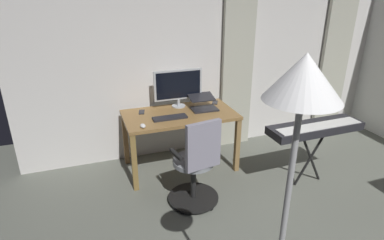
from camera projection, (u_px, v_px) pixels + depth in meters
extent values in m
cube|color=silver|center=(215.00, 55.00, 4.43)|extent=(5.29, 0.10, 2.66)
cube|color=#B6B6A4|center=(335.00, 58.00, 5.00)|extent=(0.48, 0.06, 2.34)
cube|color=#B6B6A4|center=(237.00, 67.00, 4.49)|extent=(0.46, 0.06, 2.34)
cube|color=olive|center=(180.00, 115.00, 4.00)|extent=(1.38, 0.74, 0.04)
cube|color=olive|center=(237.00, 145.00, 4.06)|extent=(0.06, 0.06, 0.71)
cube|color=olive|center=(134.00, 163.00, 3.66)|extent=(0.06, 0.06, 0.71)
cube|color=olive|center=(216.00, 126.00, 4.63)|extent=(0.06, 0.06, 0.71)
cube|color=olive|center=(126.00, 139.00, 4.23)|extent=(0.06, 0.06, 0.71)
cylinder|color=black|center=(193.00, 197.00, 3.59)|extent=(0.56, 0.56, 0.02)
sphere|color=black|center=(213.00, 192.00, 3.71)|extent=(0.05, 0.05, 0.05)
sphere|color=black|center=(189.00, 185.00, 3.83)|extent=(0.05, 0.05, 0.05)
sphere|color=black|center=(171.00, 197.00, 3.62)|extent=(0.05, 0.05, 0.05)
sphere|color=black|center=(183.00, 212.00, 3.38)|extent=(0.05, 0.05, 0.05)
sphere|color=black|center=(211.00, 208.00, 3.43)|extent=(0.05, 0.05, 0.05)
cylinder|color=black|center=(193.00, 181.00, 3.51)|extent=(0.06, 0.06, 0.43)
cylinder|color=gray|center=(193.00, 161.00, 3.41)|extent=(0.51, 0.51, 0.05)
cube|color=gray|center=(203.00, 146.00, 3.15)|extent=(0.38, 0.11, 0.50)
cube|color=black|center=(176.00, 154.00, 3.27)|extent=(0.08, 0.24, 0.03)
cube|color=black|center=(210.00, 146.00, 3.45)|extent=(0.08, 0.24, 0.03)
cylinder|color=#B7BCC1|center=(179.00, 106.00, 4.23)|extent=(0.18, 0.18, 0.01)
cylinder|color=#B7BCC1|center=(179.00, 102.00, 4.21)|extent=(0.04, 0.04, 0.09)
cube|color=#B7BCC1|center=(178.00, 85.00, 4.12)|extent=(0.63, 0.03, 0.39)
cube|color=black|center=(179.00, 85.00, 4.11)|extent=(0.58, 0.01, 0.34)
cube|color=#232328|center=(170.00, 118.00, 3.83)|extent=(0.41, 0.13, 0.02)
cube|color=#232328|center=(204.00, 109.00, 4.11)|extent=(0.33, 0.24, 0.02)
cube|color=#232328|center=(201.00, 97.00, 4.16)|extent=(0.33, 0.23, 0.06)
ellipsoid|color=white|center=(143.00, 126.00, 3.60)|extent=(0.06, 0.10, 0.04)
cube|color=#232328|center=(215.00, 102.00, 4.35)|extent=(0.13, 0.16, 0.01)
cube|color=#232328|center=(142.00, 112.00, 4.02)|extent=(0.10, 0.16, 0.01)
cylinder|color=black|center=(311.00, 158.00, 3.81)|extent=(0.38, 0.04, 0.68)
cylinder|color=black|center=(311.00, 158.00, 3.81)|extent=(0.38, 0.04, 0.68)
cube|color=#232328|center=(315.00, 128.00, 3.66)|extent=(1.14, 0.34, 0.09)
cube|color=white|center=(319.00, 126.00, 3.59)|extent=(1.04, 0.20, 0.01)
cone|color=white|center=(304.00, 77.00, 1.32)|extent=(0.34, 0.34, 0.20)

